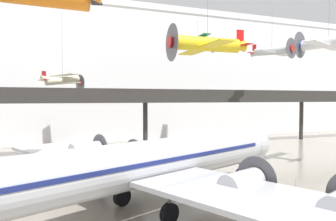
# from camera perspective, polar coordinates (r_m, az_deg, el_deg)

# --- Properties ---
(ground_plane) EXTENTS (260.00, 260.00, 0.00)m
(ground_plane) POSITION_cam_1_polar(r_m,az_deg,el_deg) (24.47, 18.54, -16.01)
(ground_plane) COLOR gray
(hangar_back_wall) EXTENTS (140.00, 3.00, 25.01)m
(hangar_back_wall) POSITION_cam_1_polar(r_m,az_deg,el_deg) (60.67, -7.49, 6.77)
(hangar_back_wall) COLOR white
(hangar_back_wall) RESTS_ON ground
(mezzanine_walkway) EXTENTS (110.00, 3.20, 8.94)m
(mezzanine_walkway) POSITION_cam_1_polar(r_m,az_deg,el_deg) (48.13, -3.62, 1.81)
(mezzanine_walkway) COLOR #2D2B28
(mezzanine_walkway) RESTS_ON ground
(ceiling_truss_beam) EXTENTS (120.00, 0.60, 0.60)m
(ceiling_truss_beam) POSITION_cam_1_polar(r_m,az_deg,el_deg) (48.38, -3.06, 17.25)
(ceiling_truss_beam) COLOR silver
(airliner_silver_main) EXTENTS (29.05, 34.11, 8.97)m
(airliner_silver_main) POSITION_cam_1_polar(r_m,az_deg,el_deg) (21.32, -5.02, -9.53)
(airliner_silver_main) COLOR #B7BABF
(airliner_silver_main) RESTS_ON ground
(suspended_plane_white_twin) EXTENTS (8.48, 7.35, 7.59)m
(suspended_plane_white_twin) POSITION_cam_1_polar(r_m,az_deg,el_deg) (40.69, 26.19, 10.60)
(suspended_plane_white_twin) COLOR silver
(suspended_plane_silver_racer) EXTENTS (7.88, 6.76, 6.90)m
(suspended_plane_silver_racer) POSITION_cam_1_polar(r_m,az_deg,el_deg) (49.73, 17.62, 9.79)
(suspended_plane_silver_racer) COLOR silver
(suspended_plane_yellow_lowwing) EXTENTS (7.85, 9.66, 8.91)m
(suspended_plane_yellow_lowwing) POSITION_cam_1_polar(r_m,az_deg,el_deg) (31.52, 6.93, 11.33)
(suspended_plane_yellow_lowwing) COLOR yellow
(suspended_plane_cream_biplane) EXTENTS (6.31, 7.35, 11.21)m
(suspended_plane_cream_biplane) POSITION_cam_1_polar(r_m,az_deg,el_deg) (49.48, -17.86, 5.03)
(suspended_plane_cream_biplane) COLOR beige
(suspended_plane_green_biplane) EXTENTS (5.73, 7.00, 5.06)m
(suspended_plane_green_biplane) POSITION_cam_1_polar(r_m,az_deg,el_deg) (52.63, 5.23, 11.76)
(suspended_plane_green_biplane) COLOR #1E6B33
(stanchion_barrier) EXTENTS (0.36, 0.36, 1.08)m
(stanchion_barrier) POSITION_cam_1_polar(r_m,az_deg,el_deg) (29.31, 21.37, -12.33)
(stanchion_barrier) COLOR #B2B5BA
(stanchion_barrier) RESTS_ON ground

